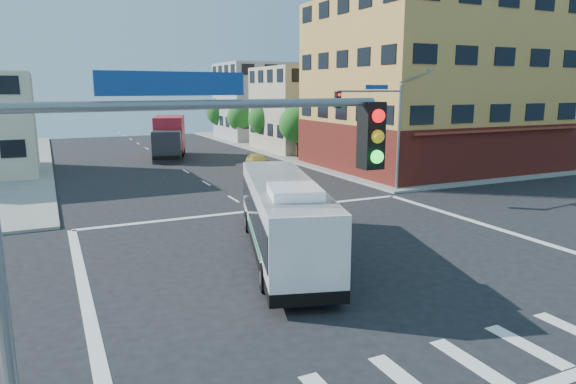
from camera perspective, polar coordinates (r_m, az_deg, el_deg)
name	(u,v)px	position (r m, az deg, el deg)	size (l,w,h in m)	color
ground	(341,262)	(20.74, 5.91, -7.71)	(120.00, 120.00, 0.00)	black
sidewalk_ne	(435,141)	(69.02, 15.99, 5.46)	(50.00, 50.00, 0.15)	gray
corner_building_ne	(432,99)	(46.39, 15.69, 9.95)	(18.10, 15.44, 14.00)	#B58941
building_east_near	(315,109)	(57.58, 3.07, 9.19)	(12.06, 10.06, 9.00)	tan
building_east_far	(266,101)	(70.21, -2.41, 10.02)	(12.06, 10.06, 10.00)	#989893
signal_mast_ne	(379,117)	(33.51, 10.11, 8.20)	(7.91, 1.13, 8.07)	gray
signal_mast_sw	(158,240)	(6.46, -14.21, -5.24)	(7.91, 1.01, 8.07)	gray
street_tree_a	(299,122)	(49.93, 1.18, 7.80)	(3.60, 3.60, 5.53)	#3C2915
street_tree_b	(266,116)	(57.19, -2.41, 8.43)	(3.80, 3.80, 5.79)	#3C2915
street_tree_c	(242,115)	(64.64, -5.18, 8.48)	(3.40, 3.40, 5.29)	#3C2915
street_tree_d	(222,109)	(72.18, -7.40, 9.08)	(4.00, 4.00, 6.03)	#3C2915
transit_bus	(283,216)	(20.87, -0.53, -2.68)	(5.72, 11.90, 3.46)	black
box_truck	(169,138)	(51.99, -13.05, 5.85)	(4.98, 9.31, 4.03)	#27272D
parked_car	(258,162)	(42.84, -3.36, 3.33)	(1.72, 4.28, 1.46)	gold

